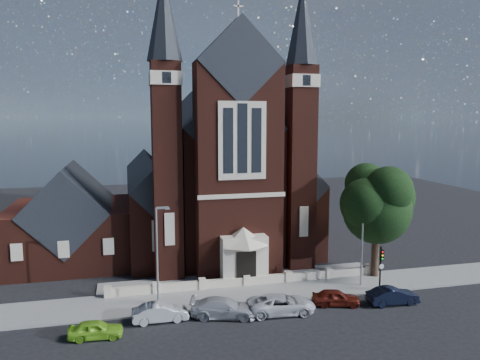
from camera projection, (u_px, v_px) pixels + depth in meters
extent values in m
plane|color=black|center=(226.00, 259.00, 50.24)|extent=(120.00, 120.00, 0.00)
cube|color=slate|center=(252.00, 294.00, 40.14)|extent=(60.00, 5.00, 0.12)
cube|color=slate|center=(241.00, 279.00, 43.99)|extent=(26.00, 3.00, 0.14)
cube|color=beige|center=(246.00, 286.00, 42.06)|extent=(24.00, 0.40, 0.90)
cube|color=#431A12|center=(209.00, 182.00, 58.93)|extent=(10.00, 30.00, 14.00)
cube|color=black|center=(209.00, 126.00, 57.99)|extent=(10.00, 30.20, 10.00)
cube|color=#431A12|center=(150.00, 209.00, 56.58)|extent=(5.00, 26.00, 8.00)
cube|color=#431A12|center=(268.00, 204.00, 60.15)|extent=(5.00, 26.00, 8.00)
cube|color=black|center=(149.00, 177.00, 56.05)|extent=(5.01, 26.20, 5.01)
cube|color=black|center=(268.00, 173.00, 59.62)|extent=(5.01, 26.20, 5.01)
cube|color=#431A12|center=(238.00, 172.00, 43.62)|extent=(8.00, 3.00, 20.00)
cube|color=black|center=(238.00, 62.00, 42.28)|extent=(8.00, 3.20, 8.00)
cube|color=beige|center=(242.00, 141.00, 41.72)|extent=(4.40, 0.15, 7.00)
cube|color=black|center=(242.00, 138.00, 41.63)|extent=(0.90, 0.08, 6.20)
cube|color=beige|center=(243.00, 259.00, 42.73)|extent=(4.20, 2.00, 4.40)
cube|color=black|center=(246.00, 269.00, 41.80)|extent=(1.80, 0.12, 3.20)
cone|color=beige|center=(243.00, 236.00, 42.44)|extent=(4.60, 4.60, 1.60)
cube|color=beige|center=(238.00, 10.00, 41.67)|extent=(0.15, 0.15, 1.60)
cube|color=#431A12|center=(167.00, 173.00, 43.03)|extent=(2.60, 2.60, 20.00)
cube|color=beige|center=(165.00, 79.00, 41.90)|extent=(2.80, 2.80, 1.20)
cone|color=black|center=(164.00, 15.00, 41.16)|extent=(3.20, 3.20, 8.00)
cube|color=#431A12|center=(300.00, 169.00, 46.12)|extent=(2.60, 2.60, 20.00)
cube|color=beige|center=(301.00, 81.00, 44.99)|extent=(2.80, 2.80, 1.20)
cone|color=black|center=(302.00, 22.00, 44.25)|extent=(3.20, 3.20, 8.00)
cube|color=#431A12|center=(71.00, 233.00, 48.92)|extent=(12.00, 12.00, 6.00)
cube|color=black|center=(69.00, 205.00, 48.52)|extent=(8.49, 12.20, 8.49)
cylinder|color=black|center=(375.00, 251.00, 44.22)|extent=(0.70, 0.70, 5.00)
sphere|color=black|center=(377.00, 210.00, 43.69)|extent=(6.40, 6.40, 6.40)
sphere|color=black|center=(389.00, 190.00, 42.36)|extent=(4.40, 4.40, 4.40)
cylinder|color=gray|center=(157.00, 257.00, 37.22)|extent=(0.16, 0.16, 8.00)
cube|color=gray|center=(162.00, 208.00, 36.81)|extent=(1.00, 0.15, 0.18)
cube|color=gray|center=(167.00, 209.00, 36.91)|extent=(0.35, 0.22, 0.12)
cylinder|color=gray|center=(362.00, 243.00, 41.50)|extent=(0.16, 0.16, 8.00)
cube|color=gray|center=(369.00, 198.00, 41.09)|extent=(1.00, 0.15, 0.18)
cube|color=gray|center=(373.00, 199.00, 41.19)|extent=(0.35, 0.22, 0.12)
cylinder|color=black|center=(380.00, 269.00, 40.56)|extent=(0.14, 0.14, 4.00)
cube|color=black|center=(382.00, 255.00, 40.25)|extent=(0.28, 0.22, 0.90)
sphere|color=red|center=(383.00, 252.00, 40.08)|extent=(0.14, 0.14, 0.14)
sphere|color=#CC8C0C|center=(383.00, 255.00, 40.12)|extent=(0.14, 0.14, 0.14)
sphere|color=#0C9919|center=(382.00, 259.00, 40.16)|extent=(0.14, 0.14, 0.14)
imported|color=#7EC627|center=(96.00, 329.00, 32.08)|extent=(3.77, 1.73, 1.25)
imported|color=#ACAEB4|center=(160.00, 312.00, 34.72)|extent=(4.16, 1.51, 1.36)
imported|color=#A7A9AF|center=(224.00, 308.00, 35.44)|extent=(5.42, 3.37, 1.46)
imported|color=silver|center=(281.00, 304.00, 36.14)|extent=(5.46, 2.83, 1.47)
imported|color=#52160E|center=(336.00, 297.00, 37.69)|extent=(4.10, 2.52, 1.31)
imported|color=black|center=(393.00, 296.00, 37.93)|extent=(4.25, 1.64, 1.38)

